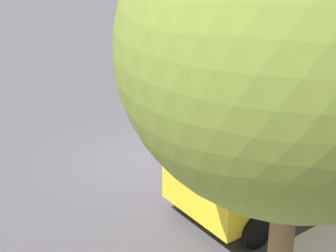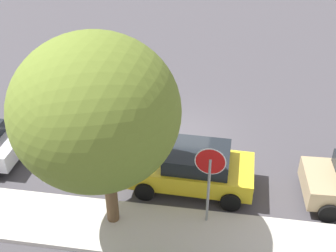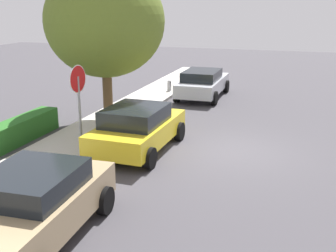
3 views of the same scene
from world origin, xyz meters
name	(u,v)px [view 1 (image 1 of 3)]	position (x,y,z in m)	size (l,w,h in m)	color
ground_plane	(159,161)	(0.00, 0.00, 0.00)	(60.00, 60.00, 0.00)	#423F44
parked_car_yellow	(275,166)	(-0.84, 2.77, 0.75)	(4.06, 2.19, 1.46)	yellow
street_tree_near_corner	(297,49)	(1.48, 4.90, 3.89)	(4.34, 4.34, 5.91)	brown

